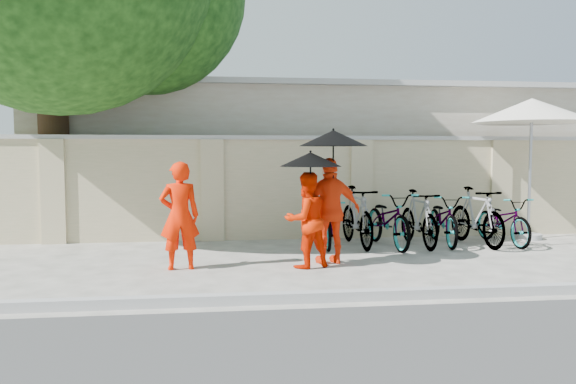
{
  "coord_description": "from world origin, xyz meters",
  "views": [
    {
      "loc": [
        -0.89,
        -8.05,
        1.74
      ],
      "look_at": [
        0.24,
        0.98,
        1.1
      ],
      "focal_mm": 35.0,
      "sensor_mm": 36.0,
      "label": 1
    }
  ],
  "objects": [
    {
      "name": "monk_center",
      "position": [
        0.43,
        0.26,
        0.72
      ],
      "size": [
        0.86,
        0.77,
        1.45
      ],
      "primitive_type": "imported",
      "rotation": [
        0.0,
        0.0,
        3.52
      ],
      "color": "red",
      "rests_on": "ground"
    },
    {
      "name": "kerb",
      "position": [
        0.0,
        -1.7,
        0.06
      ],
      "size": [
        40.0,
        0.16,
        0.12
      ],
      "primitive_type": "cube",
      "color": "#9E9E9E",
      "rests_on": "ground"
    },
    {
      "name": "parasol_right",
      "position": [
        0.88,
        0.44,
        1.96
      ],
      "size": [
        1.06,
        1.06,
        1.14
      ],
      "color": "black",
      "rests_on": "ground"
    },
    {
      "name": "bike_0",
      "position": [
        1.09,
        2.1,
        0.44
      ],
      "size": [
        0.73,
        1.72,
        0.88
      ],
      "primitive_type": "imported",
      "rotation": [
        0.0,
        0.0,
        -0.09
      ],
      "color": "#A5A7AF",
      "rests_on": "ground"
    },
    {
      "name": "building_behind",
      "position": [
        2.0,
        7.0,
        1.6
      ],
      "size": [
        14.0,
        6.0,
        3.2
      ],
      "primitive_type": "cube",
      "color": "beige",
      "rests_on": "ground"
    },
    {
      "name": "bike_5",
      "position": [
        3.92,
        1.89,
        0.55
      ],
      "size": [
        0.71,
        1.86,
        1.09
      ],
      "primitive_type": "imported",
      "rotation": [
        0.0,
        0.0,
        0.11
      ],
      "color": "#A5A7AF",
      "rests_on": "ground"
    },
    {
      "name": "patio_umbrella",
      "position": [
        5.32,
        2.49,
        2.54
      ],
      "size": [
        2.8,
        2.8,
        2.82
      ],
      "rotation": [
        0.0,
        0.0,
        -0.21
      ],
      "color": "#9E9E9E",
      "rests_on": "ground"
    },
    {
      "name": "parasol_center",
      "position": [
        0.48,
        0.18,
        1.64
      ],
      "size": [
        0.93,
        0.93,
        0.93
      ],
      "color": "black",
      "rests_on": "ground"
    },
    {
      "name": "bike_1",
      "position": [
        1.66,
        2.03,
        0.56
      ],
      "size": [
        0.62,
        1.89,
        1.12
      ],
      "primitive_type": "imported",
      "rotation": [
        0.0,
        0.0,
        0.05
      ],
      "color": "#A5A7AF",
      "rests_on": "ground"
    },
    {
      "name": "monk_left",
      "position": [
        -1.46,
        0.36,
        0.8
      ],
      "size": [
        0.63,
        0.46,
        1.61
      ],
      "primitive_type": "imported",
      "rotation": [
        0.0,
        0.0,
        3.28
      ],
      "color": "#FE1D00",
      "rests_on": "ground"
    },
    {
      "name": "bike_3",
      "position": [
        2.79,
        1.88,
        0.53
      ],
      "size": [
        0.55,
        1.76,
        1.05
      ],
      "primitive_type": "imported",
      "rotation": [
        0.0,
        0.0,
        0.03
      ],
      "color": "#A5A7AF",
      "rests_on": "ground"
    },
    {
      "name": "bike_6",
      "position": [
        4.49,
        1.95,
        0.45
      ],
      "size": [
        0.75,
        1.77,
        0.91
      ],
      "primitive_type": "imported",
      "rotation": [
        0.0,
        0.0,
        0.09
      ],
      "color": "#A5A7AF",
      "rests_on": "ground"
    },
    {
      "name": "ground",
      "position": [
        0.0,
        0.0,
        0.0
      ],
      "size": [
        80.0,
        80.0,
        0.0
      ],
      "primitive_type": "plane",
      "color": "beige"
    },
    {
      "name": "bike_2",
      "position": [
        2.22,
        1.91,
        0.51
      ],
      "size": [
        0.85,
        2.0,
        1.02
      ],
      "primitive_type": "imported",
      "rotation": [
        0.0,
        0.0,
        0.09
      ],
      "color": "#A5A7AF",
      "rests_on": "ground"
    },
    {
      "name": "compound_wall",
      "position": [
        1.0,
        3.2,
        1.0
      ],
      "size": [
        20.0,
        0.3,
        2.0
      ],
      "primitive_type": "cube",
      "color": "#C5B38F",
      "rests_on": "ground"
    },
    {
      "name": "monk_right",
      "position": [
        0.86,
        0.52,
        0.83
      ],
      "size": [
        1.03,
        0.58,
        1.66
      ],
      "primitive_type": "imported",
      "rotation": [
        0.0,
        0.0,
        3.32
      ],
      "color": "#FF370C",
      "rests_on": "ground"
    },
    {
      "name": "bike_4",
      "position": [
        3.35,
        2.07,
        0.48
      ],
      "size": [
        0.85,
        1.88,
        0.96
      ],
      "primitive_type": "imported",
      "rotation": [
        0.0,
        0.0,
        -0.12
      ],
      "color": "#A5A7AF",
      "rests_on": "ground"
    }
  ]
}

